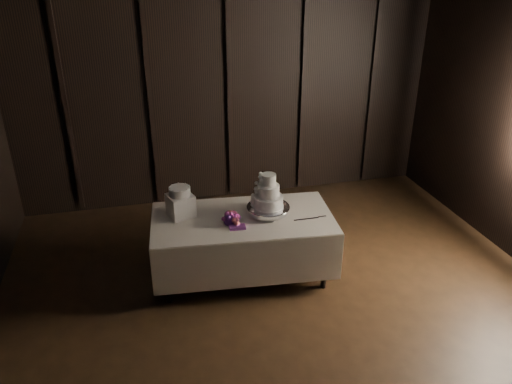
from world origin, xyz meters
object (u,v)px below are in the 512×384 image
(display_table, at_px, (243,244))
(bouquet, at_px, (230,219))
(wedding_cake, at_px, (266,195))
(box_pedestal, at_px, (181,205))
(small_cake, at_px, (180,191))
(cake_stand, at_px, (268,210))

(display_table, height_order, bouquet, bouquet)
(wedding_cake, height_order, box_pedestal, wedding_cake)
(bouquet, relative_size, small_cake, 1.64)
(wedding_cake, bearing_deg, bouquet, -163.85)
(wedding_cake, bearing_deg, cake_stand, 32.34)
(box_pedestal, bearing_deg, bouquet, -32.61)
(wedding_cake, relative_size, small_cake, 1.68)
(wedding_cake, bearing_deg, display_table, -178.96)
(wedding_cake, height_order, small_cake, wedding_cake)
(bouquet, relative_size, box_pedestal, 1.47)
(cake_stand, distance_m, small_cake, 0.99)
(display_table, relative_size, box_pedestal, 8.00)
(box_pedestal, relative_size, small_cake, 1.12)
(wedding_cake, distance_m, box_pedestal, 0.95)
(display_table, distance_m, small_cake, 0.93)
(bouquet, bearing_deg, box_pedestal, 147.39)
(display_table, relative_size, cake_stand, 4.30)
(box_pedestal, xyz_separation_m, small_cake, (0.00, 0.00, 0.17))
(cake_stand, bearing_deg, wedding_cake, -150.26)
(display_table, xyz_separation_m, bouquet, (-0.16, -0.11, 0.40))
(display_table, height_order, small_cake, small_cake)
(cake_stand, relative_size, wedding_cake, 1.24)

